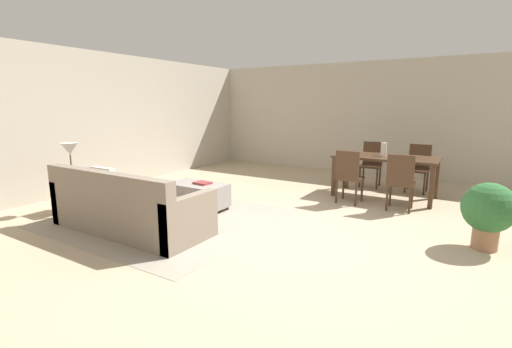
{
  "coord_description": "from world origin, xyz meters",
  "views": [
    {
      "loc": [
        1.96,
        -3.97,
        1.69
      ],
      "look_at": [
        -1.1,
        1.0,
        0.55
      ],
      "focal_mm": 25.22,
      "sensor_mm": 36.0,
      "label": 1
    }
  ],
  "objects_px": {
    "dining_chair_near_left": "(349,174)",
    "dining_chair_near_right": "(400,179)",
    "table_lamp": "(70,150)",
    "side_table": "(73,184)",
    "ottoman_table": "(198,195)",
    "book_on_ottoman": "(202,183)",
    "dining_table": "(386,161)",
    "dining_chair_far_right": "(418,165)",
    "potted_plant": "(488,210)",
    "couch": "(128,210)",
    "vase_centerpiece": "(384,149)",
    "dining_chair_far_left": "(372,161)"
  },
  "relations": [
    {
      "from": "couch",
      "to": "side_table",
      "type": "relative_size",
      "value": 3.96
    },
    {
      "from": "couch",
      "to": "vase_centerpiece",
      "type": "distance_m",
      "value": 4.49
    },
    {
      "from": "table_lamp",
      "to": "potted_plant",
      "type": "bearing_deg",
      "value": 16.48
    },
    {
      "from": "dining_chair_near_left",
      "to": "dining_chair_near_right",
      "type": "height_order",
      "value": "same"
    },
    {
      "from": "couch",
      "to": "dining_chair_far_right",
      "type": "distance_m",
      "value": 5.39
    },
    {
      "from": "ottoman_table",
      "to": "dining_chair_far_right",
      "type": "xyz_separation_m",
      "value": [
        2.85,
        3.21,
        0.28
      ]
    },
    {
      "from": "couch",
      "to": "vase_centerpiece",
      "type": "height_order",
      "value": "vase_centerpiece"
    },
    {
      "from": "dining_chair_near_right",
      "to": "couch",
      "type": "bearing_deg",
      "value": -135.75
    },
    {
      "from": "couch",
      "to": "dining_table",
      "type": "xyz_separation_m",
      "value": [
        2.55,
        3.67,
        0.38
      ]
    },
    {
      "from": "ottoman_table",
      "to": "dining_chair_far_right",
      "type": "distance_m",
      "value": 4.31
    },
    {
      "from": "table_lamp",
      "to": "dining_chair_near_left",
      "type": "xyz_separation_m",
      "value": [
        3.55,
        2.76,
        -0.47
      ]
    },
    {
      "from": "ottoman_table",
      "to": "table_lamp",
      "type": "distance_m",
      "value": 2.08
    },
    {
      "from": "dining_chair_far_left",
      "to": "potted_plant",
      "type": "relative_size",
      "value": 1.15
    },
    {
      "from": "ottoman_table",
      "to": "dining_chair_near_right",
      "type": "distance_m",
      "value": 3.25
    },
    {
      "from": "vase_centerpiece",
      "to": "book_on_ottoman",
      "type": "distance_m",
      "value": 3.33
    },
    {
      "from": "ottoman_table",
      "to": "book_on_ottoman",
      "type": "bearing_deg",
      "value": 15.98
    },
    {
      "from": "dining_chair_far_left",
      "to": "vase_centerpiece",
      "type": "xyz_separation_m",
      "value": [
        0.4,
        -0.81,
        0.36
      ]
    },
    {
      "from": "dining_chair_near_left",
      "to": "dining_table",
      "type": "bearing_deg",
      "value": 61.07
    },
    {
      "from": "side_table",
      "to": "table_lamp",
      "type": "bearing_deg",
      "value": 7.13
    },
    {
      "from": "dining_chair_near_right",
      "to": "dining_chair_far_right",
      "type": "distance_m",
      "value": 1.6
    },
    {
      "from": "dining_chair_far_right",
      "to": "vase_centerpiece",
      "type": "distance_m",
      "value": 1.0
    },
    {
      "from": "vase_centerpiece",
      "to": "potted_plant",
      "type": "distance_m",
      "value": 2.54
    },
    {
      "from": "side_table",
      "to": "dining_chair_near_right",
      "type": "relative_size",
      "value": 0.63
    },
    {
      "from": "side_table",
      "to": "potted_plant",
      "type": "bearing_deg",
      "value": 16.48
    },
    {
      "from": "table_lamp",
      "to": "potted_plant",
      "type": "height_order",
      "value": "table_lamp"
    },
    {
      "from": "table_lamp",
      "to": "dining_table",
      "type": "height_order",
      "value": "table_lamp"
    },
    {
      "from": "couch",
      "to": "dining_chair_far_left",
      "type": "height_order",
      "value": "dining_chair_far_left"
    },
    {
      "from": "dining_chair_far_right",
      "to": "potted_plant",
      "type": "height_order",
      "value": "dining_chair_far_right"
    },
    {
      "from": "book_on_ottoman",
      "to": "potted_plant",
      "type": "relative_size",
      "value": 0.32
    },
    {
      "from": "dining_chair_near_left",
      "to": "potted_plant",
      "type": "relative_size",
      "value": 1.15
    },
    {
      "from": "dining_chair_near_right",
      "to": "book_on_ottoman",
      "type": "distance_m",
      "value": 3.15
    },
    {
      "from": "couch",
      "to": "ottoman_table",
      "type": "bearing_deg",
      "value": 83.41
    },
    {
      "from": "dining_table",
      "to": "dining_chair_far_right",
      "type": "xyz_separation_m",
      "value": [
        0.45,
        0.81,
        -0.15
      ]
    },
    {
      "from": "dining_chair_near_right",
      "to": "potted_plant",
      "type": "bearing_deg",
      "value": -43.29
    },
    {
      "from": "dining_table",
      "to": "dining_chair_near_left",
      "type": "xyz_separation_m",
      "value": [
        -0.43,
        -0.78,
        -0.15
      ]
    },
    {
      "from": "dining_chair_near_left",
      "to": "vase_centerpiece",
      "type": "height_order",
      "value": "vase_centerpiece"
    },
    {
      "from": "couch",
      "to": "dining_table",
      "type": "bearing_deg",
      "value": 55.25
    },
    {
      "from": "dining_chair_far_left",
      "to": "potted_plant",
      "type": "xyz_separation_m",
      "value": [
        2.02,
        -2.72,
        -0.05
      ]
    },
    {
      "from": "dining_table",
      "to": "dining_chair_near_left",
      "type": "distance_m",
      "value": 0.9
    },
    {
      "from": "ottoman_table",
      "to": "book_on_ottoman",
      "type": "distance_m",
      "value": 0.22
    },
    {
      "from": "dining_table",
      "to": "potted_plant",
      "type": "relative_size",
      "value": 2.21
    },
    {
      "from": "dining_chair_near_left",
      "to": "dining_chair_far_left",
      "type": "bearing_deg",
      "value": 90.6
    },
    {
      "from": "side_table",
      "to": "potted_plant",
      "type": "xyz_separation_m",
      "value": [
        5.56,
        1.64,
        0.02
      ]
    },
    {
      "from": "table_lamp",
      "to": "dining_chair_far_right",
      "type": "bearing_deg",
      "value": 44.36
    },
    {
      "from": "vase_centerpiece",
      "to": "ottoman_table",
      "type": "bearing_deg",
      "value": -134.1
    },
    {
      "from": "potted_plant",
      "to": "dining_chair_near_right",
      "type": "bearing_deg",
      "value": 136.71
    },
    {
      "from": "table_lamp",
      "to": "side_table",
      "type": "bearing_deg",
      "value": -172.87
    },
    {
      "from": "dining_chair_far_left",
      "to": "book_on_ottoman",
      "type": "xyz_separation_m",
      "value": [
        -1.87,
        -3.21,
        -0.08
      ]
    },
    {
      "from": "table_lamp",
      "to": "dining_chair_far_right",
      "type": "distance_m",
      "value": 6.23
    },
    {
      "from": "ottoman_table",
      "to": "table_lamp",
      "type": "height_order",
      "value": "table_lamp"
    }
  ]
}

